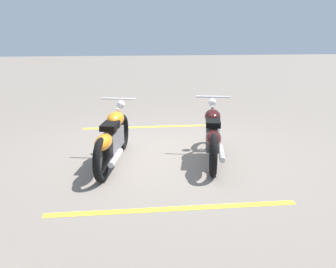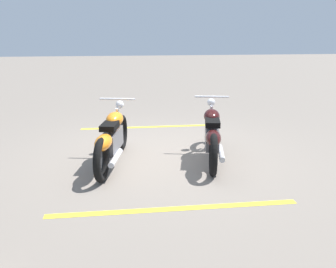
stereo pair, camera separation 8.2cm
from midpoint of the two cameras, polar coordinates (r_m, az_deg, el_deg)
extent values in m
plane|color=slate|center=(6.77, -1.57, -3.02)|extent=(60.00, 60.00, 0.00)
torus|color=black|center=(6.96, -7.53, 0.24)|extent=(0.68, 0.25, 0.67)
torus|color=black|center=(5.51, -10.70, -4.00)|extent=(0.68, 0.25, 0.67)
cube|color=#59595E|center=(6.16, -9.06, -1.01)|extent=(0.87, 0.39, 0.32)
ellipsoid|color=orange|center=(6.34, -8.64, 2.28)|extent=(0.57, 0.38, 0.24)
ellipsoid|color=orange|center=(5.59, -10.41, -1.28)|extent=(0.60, 0.35, 0.22)
cube|color=black|center=(5.97, -9.45, 1.22)|extent=(0.48, 0.33, 0.09)
cylinder|color=silver|center=(6.68, -8.00, 1.89)|extent=(0.27, 0.11, 0.56)
cylinder|color=silver|center=(6.55, -8.22, 5.39)|extent=(0.16, 0.61, 0.04)
sphere|color=silver|center=(6.77, -7.83, 4.52)|extent=(0.15, 0.15, 0.15)
cylinder|color=silver|center=(5.81, -8.52, -3.67)|extent=(0.70, 0.23, 0.09)
torus|color=black|center=(7.18, 6.22, 0.74)|extent=(0.68, 0.25, 0.67)
torus|color=black|center=(5.68, 6.62, -3.24)|extent=(0.68, 0.25, 0.67)
cube|color=#59595E|center=(6.35, 6.43, -0.41)|extent=(0.87, 0.40, 0.32)
ellipsoid|color=black|center=(6.54, 6.44, 2.77)|extent=(0.57, 0.39, 0.24)
ellipsoid|color=black|center=(5.77, 6.64, -0.61)|extent=(0.60, 0.36, 0.22)
cube|color=black|center=(6.16, 6.54, 1.77)|extent=(0.48, 0.33, 0.09)
cylinder|color=silver|center=(6.89, 6.33, 2.36)|extent=(0.27, 0.11, 0.56)
cylinder|color=silver|center=(6.76, 6.45, 5.77)|extent=(0.17, 0.61, 0.04)
sphere|color=silver|center=(6.98, 6.37, 4.91)|extent=(0.15, 0.15, 0.15)
cylinder|color=silver|center=(6.03, 7.83, -2.93)|extent=(0.70, 0.24, 0.09)
cube|color=yellow|center=(8.67, -3.07, 1.11)|extent=(0.15, 3.20, 0.01)
cube|color=yellow|center=(4.73, 0.55, -11.51)|extent=(0.15, 3.20, 0.01)
camera|label=1|loc=(0.04, 89.58, 0.12)|focal=39.30mm
camera|label=2|loc=(0.04, -90.42, -0.12)|focal=39.30mm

